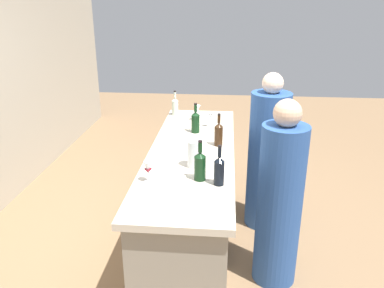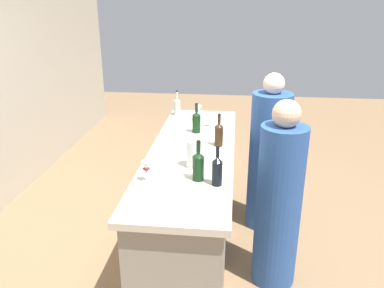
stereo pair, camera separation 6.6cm
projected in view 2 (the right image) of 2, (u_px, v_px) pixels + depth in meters
The scene contains 13 objects.
ground_plane at pixel (192, 244), 3.73m from camera, with size 12.00×12.00×0.00m, color #846647.
bar_counter at pixel (192, 198), 3.56m from camera, with size 2.44×0.73×0.97m.
wine_bottle_leftmost_near_black at pixel (217, 170), 2.72m from camera, with size 0.07×0.07×0.30m.
wine_bottle_second_left_dark_green at pixel (198, 165), 2.79m from camera, with size 0.08×0.08×0.30m.
wine_bottle_center_amber_brown at pixel (219, 134), 3.43m from camera, with size 0.07×0.07×0.29m.
wine_bottle_second_right_dark_green at pixel (196, 121), 3.77m from camera, with size 0.08×0.08×0.29m.
wine_bottle_rightmost_clear_pale at pixel (177, 106), 4.33m from camera, with size 0.07×0.07×0.28m.
wine_glass_near_left at pixel (212, 117), 3.93m from camera, with size 0.06×0.06×0.15m.
wine_glass_near_center at pixel (199, 110), 4.13m from camera, with size 0.07×0.07×0.16m.
wine_glass_near_right at pixel (146, 168), 2.77m from camera, with size 0.06×0.06×0.16m.
water_pitcher at pixel (194, 154), 3.01m from camera, with size 0.11×0.11×0.21m.
person_left_guest at pixel (268, 159), 3.82m from camera, with size 0.50×0.50×1.57m.
person_center_guest at pixel (279, 203), 3.03m from camera, with size 0.46×0.46×1.54m.
Camera 2 is at (-3.13, -0.35, 2.22)m, focal length 36.53 mm.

